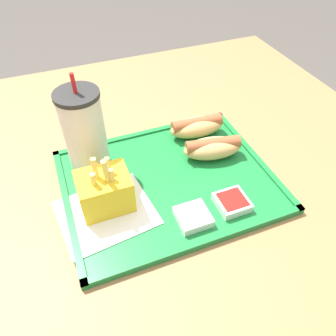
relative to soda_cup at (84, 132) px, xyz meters
The scene contains 10 objects.
ground_plane 0.83m from the soda_cup, 49.48° to the right, with size 8.00×8.00×0.00m, color #4C4742.
dining_table 0.48m from the soda_cup, 49.48° to the right, with size 1.15×1.13×0.73m.
food_tray 0.18m from the soda_cup, 35.47° to the right, with size 0.39×0.31×0.01m.
paper_napkin 0.15m from the soda_cup, 90.88° to the right, with size 0.17×0.15×0.00m.
soda_cup is the anchor object (origin of this frame).
hot_dog_far 0.24m from the soda_cup, ahead, with size 0.12×0.06×0.04m.
hot_dog_near 0.25m from the soda_cup, 14.62° to the right, with size 0.13×0.07×0.04m.
fries_carton 0.12m from the soda_cup, 87.35° to the right, with size 0.09×0.07×0.12m.
sauce_cup_mayo 0.25m from the soda_cup, 55.83° to the right, with size 0.05×0.05×0.02m.
sauce_cup_ketchup 0.29m from the soda_cup, 42.45° to the right, with size 0.05×0.05×0.02m.
Camera 1 is at (-0.12, -0.39, 1.19)m, focal length 35.00 mm.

